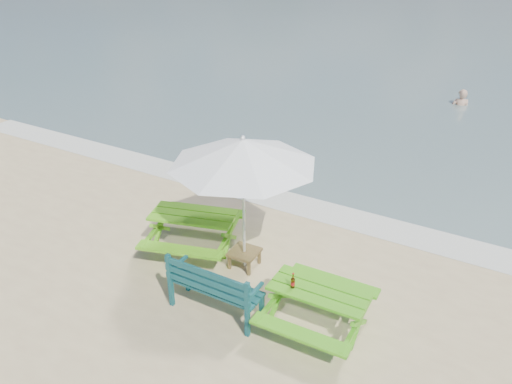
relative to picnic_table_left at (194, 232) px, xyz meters
The scene contains 8 objects.
foam_strip 2.90m from the picnic_table_left, 63.23° to the left, with size 22.00×0.90×0.01m, color silver.
picnic_table_left is the anchor object (origin of this frame).
picnic_table_right 3.04m from the picnic_table_left, 15.45° to the right, with size 1.53×1.69×0.71m.
park_bench 1.90m from the picnic_table_left, 43.30° to the right, with size 1.55×0.54×0.95m.
side_table 1.15m from the picnic_table_left, ahead, with size 0.52×0.52×0.33m.
patio_umbrella 2.21m from the picnic_table_left, ahead, with size 2.61×2.61×2.49m.
beer_bottle 2.77m from the picnic_table_left, 20.56° to the right, with size 0.07×0.07×0.26m.
swimmer 12.48m from the picnic_table_left, 77.24° to the left, with size 0.71×0.55×1.72m.
Camera 1 is at (3.79, -4.37, 5.42)m, focal length 35.00 mm.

